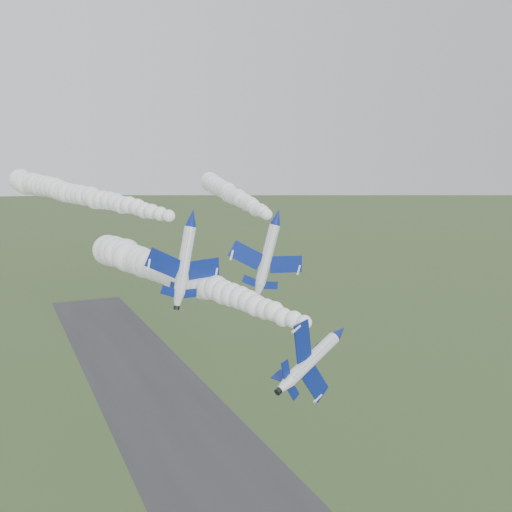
{
  "coord_description": "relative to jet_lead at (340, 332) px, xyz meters",
  "views": [
    {
      "loc": [
        -29.28,
        -53.55,
        48.71
      ],
      "look_at": [
        4.31,
        19.07,
        36.21
      ],
      "focal_mm": 40.0,
      "sensor_mm": 36.0,
      "label": 1
    }
  ],
  "objects": [
    {
      "name": "smoke_trail_jet_pair_left",
      "position": [
        -19.84,
        61.36,
        13.35
      ],
      "size": [
        22.29,
        73.71,
        5.14
      ],
      "primitive_type": null,
      "rotation": [
        0.0,
        0.0,
        0.23
      ],
      "color": "white"
    },
    {
      "name": "jet_pair_left",
      "position": [
        -9.99,
        21.66,
        11.6
      ],
      "size": [
        11.56,
        13.86,
        4.04
      ],
      "rotation": [
        0.0,
        0.22,
        0.23
      ],
      "color": "white"
    },
    {
      "name": "jet_lead",
      "position": [
        0.0,
        0.0,
        0.0
      ],
      "size": [
        5.51,
        11.77,
        9.18
      ],
      "rotation": [
        0.0,
        1.17,
        0.33
      ],
      "color": "white"
    },
    {
      "name": "runway",
      "position": [
        -5.38,
        31.21,
        -30.26
      ],
      "size": [
        24.0,
        260.0,
        0.04
      ],
      "primitive_type": "cube",
      "color": "#313133",
      "rests_on": "ground"
    },
    {
      "name": "smoke_trail_jet_pair_right",
      "position": [
        9.69,
        55.88,
        13.08
      ],
      "size": [
        15.61,
        61.57,
        4.42
      ],
      "primitive_type": null,
      "rotation": [
        0.0,
        0.0,
        -0.18
      ],
      "color": "white"
    },
    {
      "name": "smoke_trail_jet_lead",
      "position": [
        -8.95,
        29.38,
        1.77
      ],
      "size": [
        23.64,
        55.11,
        5.63
      ],
      "primitive_type": null,
      "rotation": [
        0.0,
        0.0,
        0.33
      ],
      "color": "white"
    },
    {
      "name": "jet_pair_right",
      "position": [
        3.05,
        21.8,
        11.23
      ],
      "size": [
        11.16,
        13.56,
        4.11
      ],
      "rotation": [
        0.0,
        0.25,
        -0.18
      ],
      "color": "white"
    }
  ]
}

